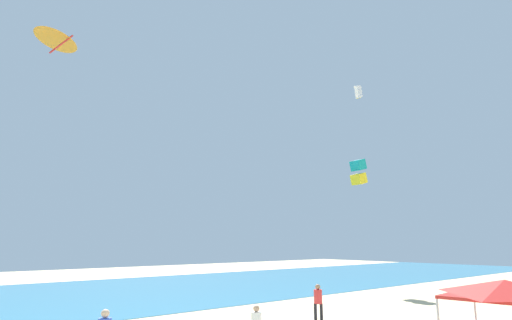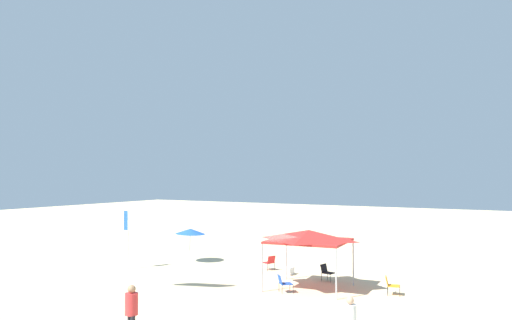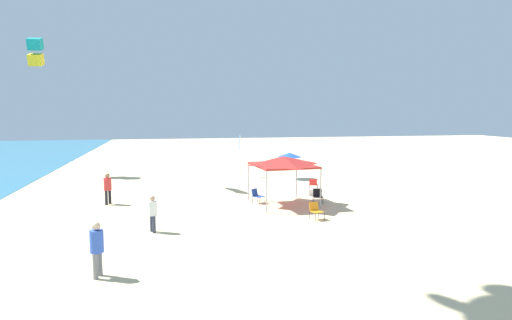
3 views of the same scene
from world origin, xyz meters
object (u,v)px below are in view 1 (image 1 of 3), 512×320
at_px(kite_box_teal, 358,172).
at_px(kite_parafoil_white, 358,92).
at_px(canopy_tent, 505,289).
at_px(person_near_umbrella, 318,299).
at_px(kite_delta_orange, 57,37).

distance_m(kite_box_teal, kite_parafoil_white, 8.59).
height_order(canopy_tent, kite_box_teal, kite_box_teal).
relative_size(kite_box_teal, kite_parafoil_white, 0.82).
height_order(person_near_umbrella, kite_parafoil_white, kite_parafoil_white).
bearing_deg(canopy_tent, kite_delta_orange, 111.89).
distance_m(person_near_umbrella, kite_parafoil_white, 16.42).
distance_m(kite_delta_orange, kite_parafoil_white, 21.11).
bearing_deg(kite_delta_orange, person_near_umbrella, -139.50).
relative_size(person_near_umbrella, kite_box_teal, 0.74).
bearing_deg(kite_parafoil_white, person_near_umbrella, -10.56).
bearing_deg(kite_delta_orange, canopy_tent, -159.42).
bearing_deg(canopy_tent, kite_box_teal, 46.54).
bearing_deg(person_near_umbrella, kite_box_teal, -123.16).
distance_m(canopy_tent, kite_delta_orange, 27.29).
height_order(person_near_umbrella, kite_delta_orange, kite_delta_orange).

